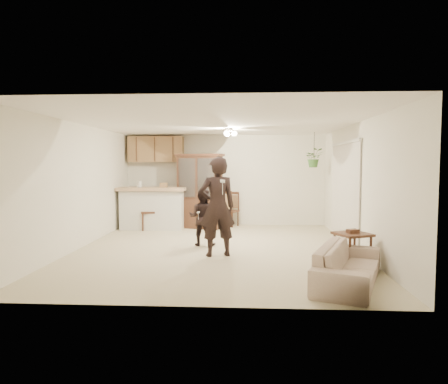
# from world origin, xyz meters

# --- Properties ---
(floor) EXTENTS (6.50, 6.50, 0.00)m
(floor) POSITION_xyz_m (0.00, 0.00, 0.00)
(floor) COLOR #BAAE8D
(floor) RESTS_ON ground
(ceiling) EXTENTS (5.50, 6.50, 0.02)m
(ceiling) POSITION_xyz_m (0.00, 0.00, 2.50)
(ceiling) COLOR white
(ceiling) RESTS_ON wall_back
(wall_back) EXTENTS (5.50, 0.02, 2.50)m
(wall_back) POSITION_xyz_m (0.00, 3.25, 1.25)
(wall_back) COLOR silver
(wall_back) RESTS_ON ground
(wall_front) EXTENTS (5.50, 0.02, 2.50)m
(wall_front) POSITION_xyz_m (0.00, -3.25, 1.25)
(wall_front) COLOR silver
(wall_front) RESTS_ON ground
(wall_left) EXTENTS (0.02, 6.50, 2.50)m
(wall_left) POSITION_xyz_m (-2.75, 0.00, 1.25)
(wall_left) COLOR silver
(wall_left) RESTS_ON ground
(wall_right) EXTENTS (0.02, 6.50, 2.50)m
(wall_right) POSITION_xyz_m (2.75, 0.00, 1.25)
(wall_right) COLOR silver
(wall_right) RESTS_ON ground
(breakfast_bar) EXTENTS (1.60, 0.55, 1.00)m
(breakfast_bar) POSITION_xyz_m (-1.85, 2.35, 0.50)
(breakfast_bar) COLOR silver
(breakfast_bar) RESTS_ON floor
(bar_top) EXTENTS (1.75, 0.70, 0.08)m
(bar_top) POSITION_xyz_m (-1.85, 2.35, 1.05)
(bar_top) COLOR tan
(bar_top) RESTS_ON breakfast_bar
(upper_cabinets) EXTENTS (1.50, 0.34, 0.70)m
(upper_cabinets) POSITION_xyz_m (-1.90, 3.07, 2.10)
(upper_cabinets) COLOR olive
(upper_cabinets) RESTS_ON wall_back
(vertical_blinds) EXTENTS (0.06, 2.30, 2.10)m
(vertical_blinds) POSITION_xyz_m (2.71, 0.90, 1.10)
(vertical_blinds) COLOR beige
(vertical_blinds) RESTS_ON wall_right
(ceiling_fixture) EXTENTS (0.36, 0.36, 0.20)m
(ceiling_fixture) POSITION_xyz_m (0.20, 1.20, 2.40)
(ceiling_fixture) COLOR #F8DFBA
(ceiling_fixture) RESTS_ON ceiling
(hanging_plant) EXTENTS (0.43, 0.37, 0.48)m
(hanging_plant) POSITION_xyz_m (2.30, 2.40, 1.85)
(hanging_plant) COLOR #376026
(hanging_plant) RESTS_ON ceiling
(plant_cord) EXTENTS (0.01, 0.01, 0.65)m
(plant_cord) POSITION_xyz_m (2.30, 2.40, 2.17)
(plant_cord) COLOR black
(plant_cord) RESTS_ON ceiling
(sofa) EXTENTS (1.37, 2.01, 0.73)m
(sofa) POSITION_xyz_m (2.03, -2.21, 0.37)
(sofa) COLOR beige
(sofa) RESTS_ON floor
(adult) EXTENTS (0.75, 0.60, 1.80)m
(adult) POSITION_xyz_m (0.06, -0.60, 0.90)
(adult) COLOR black
(adult) RESTS_ON floor
(child) EXTENTS (0.73, 0.61, 1.35)m
(child) POSITION_xyz_m (-0.32, 0.33, 0.68)
(child) COLOR black
(child) RESTS_ON floor
(china_hutch) EXTENTS (1.33, 0.82, 1.96)m
(china_hutch) POSITION_xyz_m (-0.64, 2.60, 0.97)
(china_hutch) COLOR #342013
(china_hutch) RESTS_ON floor
(side_table) EXTENTS (0.67, 0.67, 0.62)m
(side_table) POSITION_xyz_m (2.34, -1.23, 0.29)
(side_table) COLOR #342013
(side_table) RESTS_ON floor
(chair_bar) EXTENTS (0.55, 0.55, 1.05)m
(chair_bar) POSITION_xyz_m (-1.88, 2.28, 0.30)
(chair_bar) COLOR #342013
(chair_bar) RESTS_ON floor
(chair_hutch_left) EXTENTS (0.55, 0.55, 0.94)m
(chair_hutch_left) POSITION_xyz_m (0.14, 2.93, 0.26)
(chair_hutch_left) COLOR #342013
(chair_hutch_left) RESTS_ON floor
(chair_hutch_right) EXTENTS (0.58, 0.58, 0.98)m
(chair_hutch_right) POSITION_xyz_m (-0.06, 2.82, 0.27)
(chair_hutch_right) COLOR #342013
(chair_hutch_right) RESTS_ON floor
(controller_adult) EXTENTS (0.09, 0.17, 0.05)m
(controller_adult) POSITION_xyz_m (0.18, -1.01, 1.40)
(controller_adult) COLOR white
(controller_adult) RESTS_ON adult
(controller_child) EXTENTS (0.05, 0.11, 0.03)m
(controller_child) POSITION_xyz_m (-0.37, 0.06, 0.73)
(controller_child) COLOR white
(controller_child) RESTS_ON child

